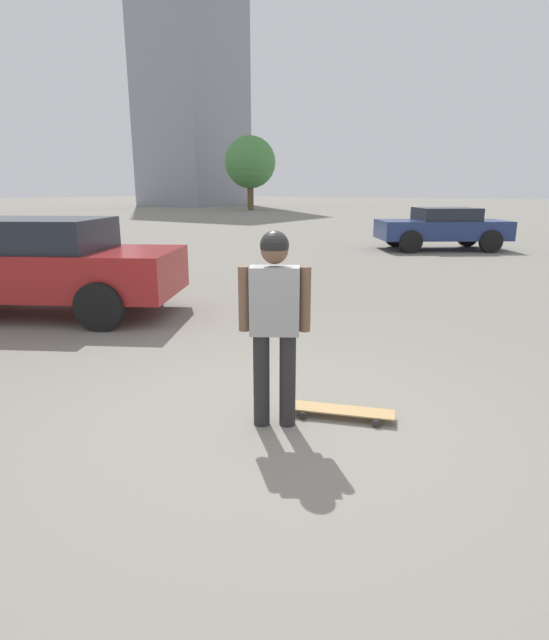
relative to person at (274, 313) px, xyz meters
The scene contains 7 objects.
ground_plane 1.00m from the person, ahead, with size 220.00×220.00×0.00m, color gray.
person is the anchor object (origin of this frame).
skateboard 1.11m from the person, 135.41° to the left, with size 0.50×0.96×0.08m.
car_parked_near 5.50m from the person, 103.10° to the right, with size 3.74×4.85×1.53m.
car_parked_far 13.99m from the person, behind, with size 3.87×4.43×1.38m.
building_block_distant 62.00m from the person, 137.71° to the right, with size 10.17×9.66×38.55m.
tree_distant 44.84m from the person, 144.15° to the right, with size 4.74×4.74×6.75m.
Camera 1 is at (3.33, 2.15, 1.98)m, focal length 28.00 mm.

